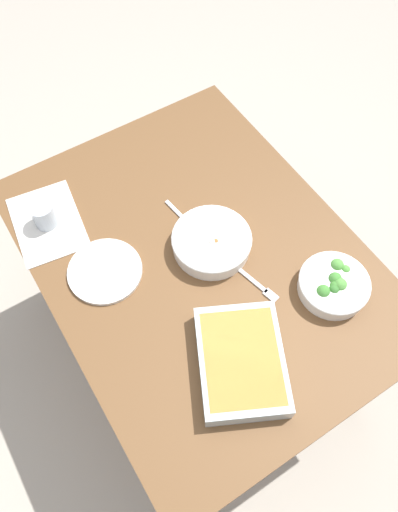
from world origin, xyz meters
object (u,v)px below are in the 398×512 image
Objects in this scene: stew_bowl at (212,242)px; fork_on_table at (257,284)px; side_plate at (105,271)px; baking_dish at (241,361)px; broccoli_bowl at (333,285)px; drink_cup at (44,216)px; spoon_by_stew at (189,223)px.

fork_on_table is at bearing -166.62° from stew_bowl.
baking_dish is at bearing -158.51° from side_plate.
drink_cup reaches higher than broccoli_bowl.
stew_bowl reaches higher than side_plate.
spoon_by_stew is 1.00× the size of fork_on_table.
side_plate is at bearing 92.45° from spoon_by_stew.
spoon_by_stew is at bearing 11.10° from fork_on_table.
broccoli_bowl is 0.35m from baking_dish.
fork_on_table is (-0.27, -0.35, -0.00)m from side_plate.
stew_bowl is 0.52m from drink_cup.
side_plate is (-0.25, -0.07, -0.03)m from drink_cup.
drink_cup is 0.48× the size of fork_on_table.
fork_on_table is (0.13, 0.17, -0.03)m from broccoli_bowl.
baking_dish is 0.74m from drink_cup.
side_plate is 0.45m from fork_on_table.
baking_dish is at bearing -160.43° from drink_cup.
side_plate is 1.25× the size of spoon_by_stew.
spoon_by_stew is at bearing -87.55° from side_plate.
spoon_by_stew is at bearing -14.94° from baking_dish.
broccoli_bowl is at bearing -82.99° from baking_dish.
baking_dish is 2.08× the size of spoon_by_stew.
baking_dish is (-0.04, 0.35, 0.00)m from broccoli_bowl.
spoon_by_stew is at bearing -122.99° from drink_cup.
drink_cup is at bearing 42.39° from broccoli_bowl.
baking_dish reaches higher than fork_on_table.
stew_bowl is 2.83× the size of drink_cup.
side_plate is at bearing 52.24° from fork_on_table.
spoon_by_stew is (0.01, -0.30, -0.00)m from side_plate.
stew_bowl is 1.09× the size of side_plate.
baking_dish is 0.48m from side_plate.
side_plate is at bearing 72.86° from stew_bowl.
broccoli_bowl reaches higher than baking_dish.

